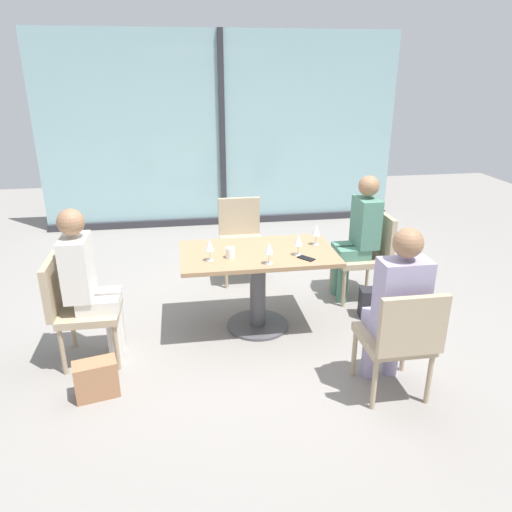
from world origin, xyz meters
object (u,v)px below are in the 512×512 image
(person_front_right, at_px, (397,303))
(chair_far_right, at_px, (368,251))
(person_side_end, at_px, (87,279))
(cell_phone_on_table, at_px, (306,258))
(chair_side_end, at_px, (76,304))
(wine_glass_2, at_px, (210,246))
(handbag_0, at_px, (96,379))
(dining_table_main, at_px, (258,272))
(wine_glass_1, at_px, (269,249))
(chair_front_right, at_px, (400,336))
(handbag_1, at_px, (376,303))
(wine_glass_3, at_px, (316,231))
(person_far_right, at_px, (359,232))
(wine_glass_0, at_px, (298,240))
(coffee_cup, at_px, (230,253))
(chair_near_window, at_px, (241,234))

(person_front_right, bearing_deg, chair_far_right, 75.47)
(person_side_end, relative_size, cell_phone_on_table, 8.75)
(chair_side_end, distance_m, wine_glass_2, 1.14)
(chair_side_end, distance_m, handbag_0, 0.65)
(dining_table_main, bearing_deg, person_side_end, -167.56)
(wine_glass_1, height_order, wine_glass_2, same)
(chair_front_right, distance_m, handbag_1, 1.27)
(person_front_right, height_order, wine_glass_1, person_front_right)
(chair_side_end, bearing_deg, wine_glass_3, 11.07)
(wine_glass_2, bearing_deg, chair_far_right, 20.45)
(person_far_right, relative_size, wine_glass_2, 6.81)
(wine_glass_0, bearing_deg, cell_phone_on_table, -62.44)
(dining_table_main, relative_size, cell_phone_on_table, 9.26)
(chair_side_end, relative_size, wine_glass_2, 4.70)
(dining_table_main, distance_m, chair_far_right, 1.28)
(handbag_1, bearing_deg, cell_phone_on_table, -153.43)
(cell_phone_on_table, bearing_deg, coffee_cup, 130.04)
(wine_glass_2, bearing_deg, wine_glass_3, 13.97)
(chair_far_right, height_order, wine_glass_0, wine_glass_0)
(person_front_right, relative_size, wine_glass_1, 6.81)
(person_far_right, xyz_separation_m, cell_phone_on_table, (-0.72, -0.69, 0.03))
(dining_table_main, bearing_deg, person_front_right, -52.68)
(person_far_right, height_order, handbag_0, person_far_right)
(coffee_cup, bearing_deg, wine_glass_2, -168.37)
(person_side_end, height_order, wine_glass_0, person_side_end)
(wine_glass_1, xyz_separation_m, wine_glass_2, (-0.47, 0.14, 0.00))
(chair_near_window, xyz_separation_m, wine_glass_0, (0.32, -1.30, 0.37))
(chair_far_right, xyz_separation_m, coffee_cup, (-1.44, -0.57, 0.28))
(chair_side_end, bearing_deg, person_far_right, 16.46)
(chair_far_right, bearing_deg, dining_table_main, -159.11)
(person_far_right, bearing_deg, wine_glass_0, -142.16)
(wine_glass_0, relative_size, wine_glass_2, 1.00)
(person_front_right, bearing_deg, wine_glass_1, 134.83)
(handbag_0, height_order, handbag_1, same)
(wine_glass_1, relative_size, cell_phone_on_table, 1.28)
(chair_far_right, relative_size, handbag_1, 2.90)
(chair_far_right, distance_m, person_far_right, 0.23)
(person_far_right, bearing_deg, handbag_0, -151.85)
(wine_glass_3, xyz_separation_m, handbag_0, (-1.84, -0.91, -0.72))
(handbag_1, bearing_deg, wine_glass_2, -165.14)
(chair_side_end, height_order, chair_far_right, same)
(person_front_right, distance_m, wine_glass_1, 1.09)
(person_front_right, height_order, cell_phone_on_table, person_front_right)
(handbag_1, bearing_deg, wine_glass_1, -155.51)
(chair_near_window, xyz_separation_m, person_far_right, (1.09, -0.71, 0.20))
(chair_side_end, bearing_deg, wine_glass_2, 8.39)
(chair_far_right, xyz_separation_m, person_far_right, (-0.11, 0.00, 0.20))
(wine_glass_2, relative_size, coffee_cup, 2.06)
(wine_glass_2, xyz_separation_m, cell_phone_on_table, (0.79, -0.08, -0.13))
(person_side_end, xyz_separation_m, wine_glass_3, (1.92, 0.40, 0.16))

